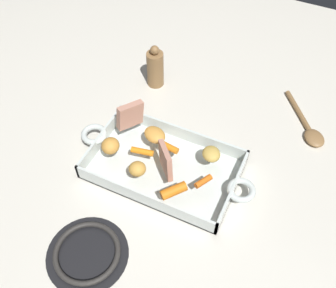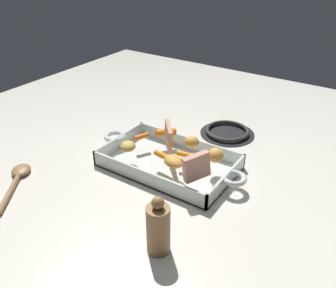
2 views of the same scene
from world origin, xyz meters
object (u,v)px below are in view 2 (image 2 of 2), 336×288
roast_slice_thin (169,136)px  baby_carrot_long (166,132)px  potato_near_roast (128,146)px  roasting_dish (169,163)px  roast_slice_outer (196,167)px  pepper_mill (158,228)px  baby_carrot_center_left (162,155)px  serving_spoon (17,178)px  potato_corner (174,161)px  stove_burner_rear (227,132)px  potato_whole (215,155)px  potato_golden_small (192,142)px  baby_carrot_northwest (187,155)px  baby_carrot_southeast (142,136)px

roast_slice_thin → baby_carrot_long: 0.08m
baby_carrot_long → potato_near_roast: bearing=73.1°
roasting_dish → roast_slice_thin: (0.02, -0.03, 0.07)m
roast_slice_outer → pepper_mill: size_ratio=0.51×
baby_carrot_center_left → roast_slice_outer: bearing=165.3°
roasting_dish → potato_near_roast: size_ratio=9.75×
baby_carrot_center_left → potato_near_roast: potato_near_roast is taller
baby_carrot_center_left → pepper_mill: 0.30m
roasting_dish → serving_spoon: size_ratio=2.48×
roast_slice_outer → potato_corner: (0.08, -0.02, -0.02)m
roast_slice_thin → stove_burner_rear: (-0.07, -0.26, -0.08)m
stove_burner_rear → serving_spoon: same height
roast_slice_outer → potato_whole: roast_slice_outer is taller
potato_golden_small → baby_carrot_northwest: bearing=106.6°
potato_whole → roasting_dish: bearing=14.2°
roasting_dish → baby_carrot_center_left: bearing=89.8°
roasting_dish → baby_carrot_long: 0.11m
roast_slice_outer → baby_carrot_northwest: roast_slice_outer is taller
baby_carrot_northwest → pepper_mill: bearing=110.1°
baby_carrot_northwest → baby_carrot_center_left: bearing=36.1°
potato_whole → potato_golden_small: size_ratio=1.12×
roast_slice_outer → baby_carrot_long: bearing=-37.5°
roasting_dish → baby_carrot_southeast: 0.13m
baby_carrot_southeast → potato_whole: potato_whole is taller
roasting_dish → potato_corner: bearing=134.4°
baby_carrot_center_left → baby_carrot_long: size_ratio=0.81×
roasting_dish → baby_carrot_long: (0.07, -0.08, 0.05)m
potato_near_roast → potato_whole: potato_whole is taller
roast_slice_outer → potato_golden_small: 0.16m
roast_slice_thin → baby_carrot_northwest: (-0.07, 0.02, -0.03)m
roast_slice_outer → roast_slice_thin: size_ratio=0.96×
baby_carrot_northwest → potato_whole: potato_whole is taller
roasting_dish → serving_spoon: bearing=43.1°
roast_slice_thin → baby_carrot_long: size_ratio=1.19×
roast_slice_outer → baby_carrot_southeast: size_ratio=1.53×
roasting_dish → roast_slice_outer: 0.16m
roasting_dish → baby_carrot_northwest: 0.07m
potato_near_roast → potato_golden_small: bearing=-140.3°
potato_near_roast → potato_corner: 0.16m
roast_slice_thin → serving_spoon: size_ratio=0.38×
baby_carrot_southeast → potato_near_roast: size_ratio=0.94×
roasting_dish → potato_near_roast: potato_near_roast is taller
baby_carrot_center_left → potato_golden_small: bearing=-111.3°
baby_carrot_center_left → potato_corner: 0.05m
baby_carrot_northwest → baby_carrot_long: size_ratio=0.92×
baby_carrot_southeast → potato_corner: 0.18m
roast_slice_thin → serving_spoon: bearing=47.4°
roast_slice_thin → potato_golden_small: bearing=-145.7°
stove_burner_rear → roast_slice_thin: bearing=74.0°
potato_whole → serving_spoon: size_ratio=0.24×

